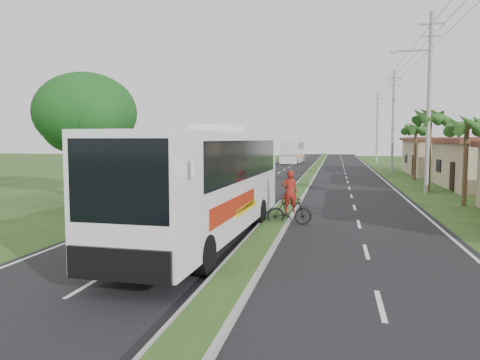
# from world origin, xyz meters

# --- Properties ---
(ground) EXTENTS (180.00, 180.00, 0.00)m
(ground) POSITION_xyz_m (0.00, 0.00, 0.00)
(ground) COLOR #254318
(ground) RESTS_ON ground
(road_asphalt) EXTENTS (14.00, 160.00, 0.02)m
(road_asphalt) POSITION_xyz_m (0.00, 20.00, 0.01)
(road_asphalt) COLOR black
(road_asphalt) RESTS_ON ground
(median_strip) EXTENTS (1.20, 160.00, 0.18)m
(median_strip) POSITION_xyz_m (0.00, 20.00, 0.10)
(median_strip) COLOR gray
(median_strip) RESTS_ON ground
(lane_edge_left) EXTENTS (0.12, 160.00, 0.01)m
(lane_edge_left) POSITION_xyz_m (-6.70, 20.00, 0.00)
(lane_edge_left) COLOR silver
(lane_edge_left) RESTS_ON ground
(lane_edge_right) EXTENTS (0.12, 160.00, 0.01)m
(lane_edge_right) POSITION_xyz_m (6.70, 20.00, 0.00)
(lane_edge_right) COLOR silver
(lane_edge_right) RESTS_ON ground
(shop_far) EXTENTS (8.60, 11.60, 3.82)m
(shop_far) POSITION_xyz_m (14.00, 36.00, 1.93)
(shop_far) COLOR #9A8868
(shop_far) RESTS_ON ground
(palm_verge_b) EXTENTS (2.40, 2.40, 5.05)m
(palm_verge_b) POSITION_xyz_m (9.40, 12.00, 4.36)
(palm_verge_b) COLOR #473321
(palm_verge_b) RESTS_ON ground
(palm_verge_c) EXTENTS (2.40, 2.40, 5.85)m
(palm_verge_c) POSITION_xyz_m (8.80, 19.00, 5.12)
(palm_verge_c) COLOR #473321
(palm_verge_c) RESTS_ON ground
(palm_verge_d) EXTENTS (2.40, 2.40, 5.25)m
(palm_verge_d) POSITION_xyz_m (9.30, 28.00, 4.55)
(palm_verge_d) COLOR #473321
(palm_verge_d) RESTS_ON ground
(shade_tree) EXTENTS (6.30, 6.00, 7.54)m
(shade_tree) POSITION_xyz_m (-12.11, 10.02, 5.03)
(shade_tree) COLOR #473321
(shade_tree) RESTS_ON ground
(utility_pole_b) EXTENTS (3.20, 0.28, 12.00)m
(utility_pole_b) POSITION_xyz_m (8.47, 18.00, 6.26)
(utility_pole_b) COLOR gray
(utility_pole_b) RESTS_ON ground
(utility_pole_c) EXTENTS (1.60, 0.28, 11.00)m
(utility_pole_c) POSITION_xyz_m (8.50, 38.00, 5.67)
(utility_pole_c) COLOR gray
(utility_pole_c) RESTS_ON ground
(utility_pole_d) EXTENTS (1.60, 0.28, 10.50)m
(utility_pole_d) POSITION_xyz_m (8.50, 58.00, 5.42)
(utility_pole_d) COLOR gray
(utility_pole_d) RESTS_ON ground
(coach_bus_main) EXTENTS (3.17, 12.97, 4.16)m
(coach_bus_main) POSITION_xyz_m (-1.94, 0.61, 2.29)
(coach_bus_main) COLOR white
(coach_bus_main) RESTS_ON ground
(coach_bus_far) EXTENTS (2.75, 11.25, 3.26)m
(coach_bus_far) POSITION_xyz_m (-3.94, 55.79, 1.85)
(coach_bus_far) COLOR silver
(coach_bus_far) RESTS_ON ground
(motorcyclist) EXTENTS (1.98, 0.98, 2.33)m
(motorcyclist) POSITION_xyz_m (0.61, 4.28, 0.83)
(motorcyclist) COLOR black
(motorcyclist) RESTS_ON ground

